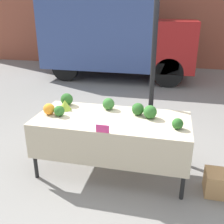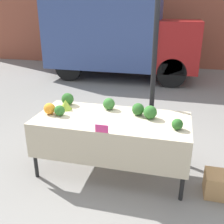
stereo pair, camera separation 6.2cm
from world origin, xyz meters
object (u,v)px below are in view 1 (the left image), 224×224
parked_truck (114,37)px  orange_cauliflower (49,109)px  produce_crate (222,184)px  price_sign (102,129)px

parked_truck → orange_cauliflower: (0.28, -5.26, -0.40)m
produce_crate → parked_truck: bearing=115.3°
parked_truck → price_sign: bearing=-78.8°
price_sign → parked_truck: bearing=101.2°
parked_truck → orange_cauliflower: 5.28m
price_sign → produce_crate: (1.42, 0.25, -0.70)m
produce_crate → orange_cauliflower: bearing=177.0°
parked_truck → orange_cauliflower: size_ratio=30.44×
price_sign → produce_crate: size_ratio=0.38×
parked_truck → orange_cauliflower: bearing=-86.9°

